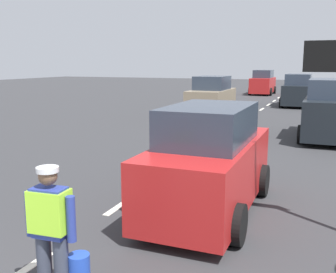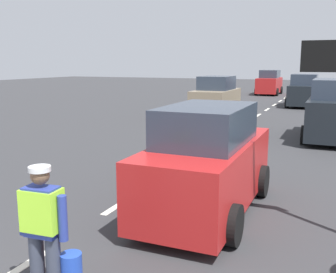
# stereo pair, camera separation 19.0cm
# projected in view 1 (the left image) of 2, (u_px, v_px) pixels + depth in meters

# --- Properties ---
(ground_plane) EXTENTS (96.00, 96.00, 0.00)m
(ground_plane) POSITION_uv_depth(u_px,v_px,m) (254.00, 115.00, 22.05)
(ground_plane) COLOR #333335
(lane_center_line) EXTENTS (0.14, 46.40, 0.01)m
(lane_center_line) POSITION_uv_depth(u_px,v_px,m) (265.00, 107.00, 25.88)
(lane_center_line) COLOR silver
(lane_center_line) RESTS_ON ground
(road_worker) EXTENTS (0.76, 0.41, 1.67)m
(road_worker) POSITION_uv_depth(u_px,v_px,m) (53.00, 227.00, 4.67)
(road_worker) COLOR #383D4C
(road_worker) RESTS_ON ground
(car_oncoming_second) EXTENTS (2.00, 3.90, 2.17)m
(car_oncoming_second) POSITION_uv_depth(u_px,v_px,m) (211.00, 98.00, 20.75)
(car_oncoming_second) COLOR gray
(car_oncoming_second) RESTS_ON ground
(car_oncoming_third) EXTENTS (2.02, 4.32, 2.20)m
(car_oncoming_third) POSITION_uv_depth(u_px,v_px,m) (263.00, 83.00, 36.00)
(car_oncoming_third) COLOR red
(car_oncoming_third) RESTS_ON ground
(car_outgoing_ahead) EXTENTS (1.86, 4.13, 2.07)m
(car_outgoing_ahead) POSITION_uv_depth(u_px,v_px,m) (210.00, 163.00, 7.56)
(car_outgoing_ahead) COLOR red
(car_outgoing_ahead) RESTS_ON ground
(car_parked_far) EXTENTS (2.08, 4.36, 2.26)m
(car_parked_far) POSITION_uv_depth(u_px,v_px,m) (330.00, 111.00, 14.79)
(car_parked_far) COLOR black
(car_parked_far) RESTS_ON ground
(car_outgoing_far) EXTENTS (2.02, 4.10, 2.13)m
(car_outgoing_far) POSITION_uv_depth(u_px,v_px,m) (298.00, 91.00, 26.11)
(car_outgoing_far) COLOR black
(car_outgoing_far) RESTS_ON ground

